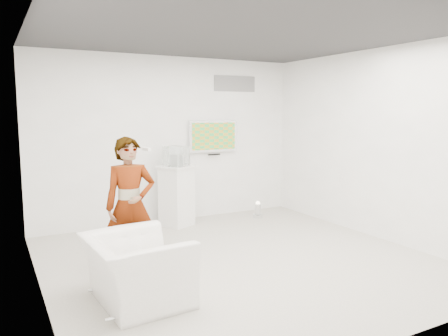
{
  "coord_description": "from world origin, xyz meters",
  "views": [
    {
      "loc": [
        -2.92,
        -4.97,
        2.01
      ],
      "look_at": [
        0.09,
        0.6,
        1.19
      ],
      "focal_mm": 35.0,
      "sensor_mm": 36.0,
      "label": 1
    }
  ],
  "objects_px": {
    "person": "(130,206)",
    "armchair": "(136,269)",
    "pedestal": "(177,196)",
    "floor_uplight": "(258,210)",
    "tv": "(213,136)"
  },
  "relations": [
    {
      "from": "person",
      "to": "armchair",
      "type": "xyz_separation_m",
      "value": [
        -0.2,
        -0.87,
        -0.5
      ]
    },
    {
      "from": "person",
      "to": "pedestal",
      "type": "height_order",
      "value": "person"
    },
    {
      "from": "pedestal",
      "to": "floor_uplight",
      "type": "xyz_separation_m",
      "value": [
        1.58,
        -0.21,
        -0.38
      ]
    },
    {
      "from": "pedestal",
      "to": "tv",
      "type": "bearing_deg",
      "value": 20.91
    },
    {
      "from": "tv",
      "to": "armchair",
      "type": "height_order",
      "value": "tv"
    },
    {
      "from": "person",
      "to": "pedestal",
      "type": "relative_size",
      "value": 1.6
    },
    {
      "from": "pedestal",
      "to": "person",
      "type": "bearing_deg",
      "value": -126.39
    },
    {
      "from": "tv",
      "to": "person",
      "type": "xyz_separation_m",
      "value": [
        -2.28,
        -2.21,
        -0.7
      ]
    },
    {
      "from": "tv",
      "to": "armchair",
      "type": "xyz_separation_m",
      "value": [
        -2.48,
        -3.08,
        -1.19
      ]
    },
    {
      "from": "person",
      "to": "pedestal",
      "type": "bearing_deg",
      "value": 59.82
    },
    {
      "from": "floor_uplight",
      "to": "pedestal",
      "type": "bearing_deg",
      "value": 172.48
    },
    {
      "from": "person",
      "to": "pedestal",
      "type": "distance_m",
      "value": 2.34
    },
    {
      "from": "tv",
      "to": "floor_uplight",
      "type": "distance_m",
      "value": 1.65
    },
    {
      "from": "armchair",
      "to": "floor_uplight",
      "type": "xyz_separation_m",
      "value": [
        3.15,
        2.53,
        -0.21
      ]
    },
    {
      "from": "armchair",
      "to": "pedestal",
      "type": "xyz_separation_m",
      "value": [
        1.58,
        2.73,
        0.18
      ]
    }
  ]
}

